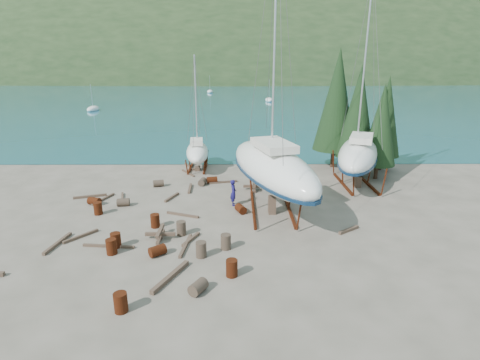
{
  "coord_description": "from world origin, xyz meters",
  "views": [
    {
      "loc": [
        1.4,
        -22.5,
        10.16
      ],
      "look_at": [
        1.6,
        3.0,
        2.1
      ],
      "focal_mm": 28.0,
      "sensor_mm": 36.0,
      "label": 1
    }
  ],
  "objects_px": {
    "large_sailboat_near": "(272,167)",
    "large_sailboat_far": "(358,154)",
    "small_sailboat_shore": "(197,152)",
    "worker": "(233,193)"
  },
  "relations": [
    {
      "from": "small_sailboat_shore",
      "to": "worker",
      "type": "xyz_separation_m",
      "value": [
        3.62,
        -9.73,
        -0.81
      ]
    },
    {
      "from": "large_sailboat_near",
      "to": "large_sailboat_far",
      "type": "bearing_deg",
      "value": 19.23
    },
    {
      "from": "small_sailboat_shore",
      "to": "worker",
      "type": "distance_m",
      "value": 10.41
    },
    {
      "from": "large_sailboat_near",
      "to": "small_sailboat_shore",
      "type": "relative_size",
      "value": 1.83
    },
    {
      "from": "small_sailboat_shore",
      "to": "worker",
      "type": "relative_size",
      "value": 5.53
    },
    {
      "from": "large_sailboat_near",
      "to": "small_sailboat_shore",
      "type": "bearing_deg",
      "value": 104.0
    },
    {
      "from": "worker",
      "to": "small_sailboat_shore",
      "type": "bearing_deg",
      "value": 15.21
    },
    {
      "from": "large_sailboat_near",
      "to": "small_sailboat_shore",
      "type": "xyz_separation_m",
      "value": [
        -6.34,
        10.65,
        -1.41
      ]
    },
    {
      "from": "large_sailboat_far",
      "to": "worker",
      "type": "bearing_deg",
      "value": -134.58
    },
    {
      "from": "worker",
      "to": "large_sailboat_far",
      "type": "bearing_deg",
      "value": -70.93
    }
  ]
}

